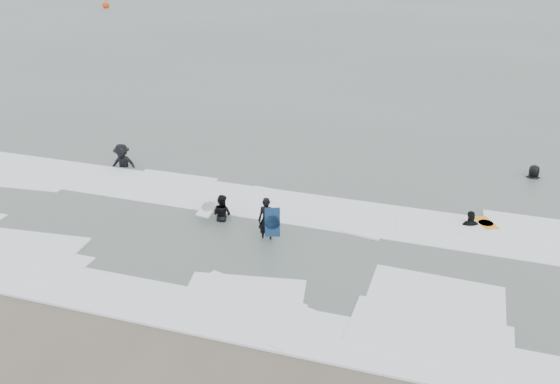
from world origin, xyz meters
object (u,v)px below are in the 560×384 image
(surfer_centre, at_px, (267,241))
(surfer_wading, at_px, (222,220))
(buoy, at_px, (106,5))
(surfer_breaker, at_px, (124,168))
(surfer_right_near, at_px, (470,227))
(surfer_right_far, at_px, (533,179))

(surfer_centre, relative_size, surfer_wading, 1.01)
(surfer_centre, distance_m, buoy, 73.38)
(surfer_wading, xyz_separation_m, surfer_breaker, (-6.00, 3.10, 0.00))
(surfer_breaker, bearing_deg, surfer_centre, -36.58)
(surfer_right_near, xyz_separation_m, surfer_right_far, (2.40, 5.19, 0.00))
(surfer_right_near, bearing_deg, surfer_wading, -8.60)
(surfer_centre, height_order, surfer_right_near, surfer_right_near)
(surfer_centre, relative_size, buoy, 0.93)
(surfer_right_near, height_order, buoy, buoy)
(surfer_wading, height_order, surfer_breaker, surfer_breaker)
(surfer_centre, relative_size, surfer_right_far, 0.88)
(surfer_wading, bearing_deg, surfer_right_near, -152.19)
(surfer_right_near, bearing_deg, buoy, -69.84)
(surfer_wading, distance_m, surfer_right_far, 12.94)
(surfer_wading, xyz_separation_m, surfer_right_far, (10.64, 7.37, 0.00))
(surfer_wading, height_order, surfer_right_near, surfer_right_near)
(surfer_breaker, distance_m, surfer_right_near, 14.27)
(surfer_right_near, height_order, surfer_right_far, surfer_right_near)
(surfer_centre, bearing_deg, surfer_breaker, 148.07)
(surfer_breaker, bearing_deg, surfer_right_near, -13.74)
(surfer_right_far, relative_size, buoy, 1.06)
(surfer_wading, distance_m, surfer_breaker, 6.75)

